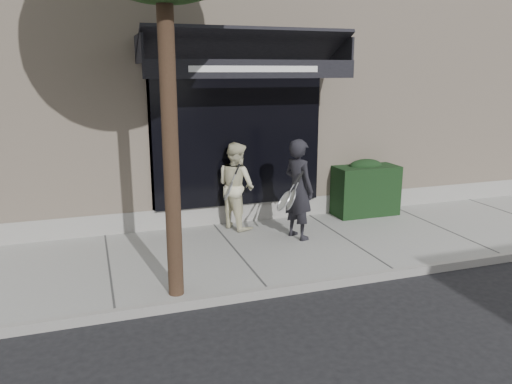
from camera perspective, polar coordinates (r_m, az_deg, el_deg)
name	(u,v)px	position (r m, az deg, el deg)	size (l,w,h in m)	color
ground	(344,244)	(8.99, 10.08, -5.90)	(80.00, 80.00, 0.00)	black
sidewalk	(345,241)	(8.97, 10.09, -5.54)	(20.00, 3.00, 0.12)	gray
curb	(395,273)	(7.74, 15.64, -8.95)	(20.00, 0.10, 0.14)	gray
building_facade	(255,81)	(13.03, -0.12, 12.62)	(14.30, 8.04, 5.64)	beige
hedge	(364,188)	(10.38, 12.28, 0.44)	(1.30, 0.70, 1.14)	black
pedestrian_front	(298,189)	(8.62, 4.87, 0.30)	(0.83, 0.93, 1.75)	black
pedestrian_back	(236,186)	(9.19, -2.29, 0.75)	(0.88, 0.96, 1.61)	beige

